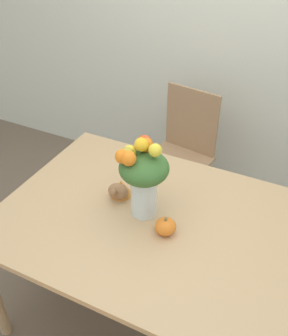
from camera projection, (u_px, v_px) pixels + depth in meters
name	position (u px, v px, depth m)	size (l,w,h in m)	color
ground_plane	(148.00, 310.00, 2.34)	(12.00, 12.00, 0.00)	brown
wall_back	(244.00, 17.00, 2.58)	(8.00, 0.06, 2.70)	silver
dining_table	(149.00, 230.00, 1.95)	(1.45, 1.08, 0.75)	tan
flower_vase	(143.00, 175.00, 1.80)	(0.25, 0.23, 0.42)	silver
pumpkin	(165.00, 226.00, 1.79)	(0.10, 0.10, 0.09)	orange
turkey_figurine	(120.00, 189.00, 2.00)	(0.11, 0.15, 0.09)	#936642
dining_chair_near_window	(181.00, 155.00, 2.79)	(0.48, 0.48, 0.95)	#9E7A56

